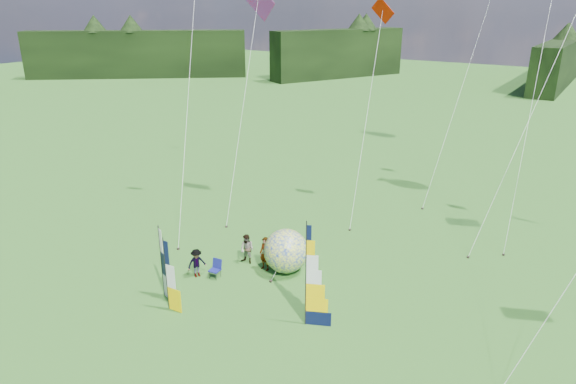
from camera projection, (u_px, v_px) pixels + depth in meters
The scene contains 17 objects.
ground at pixel (253, 357), 20.17m from camera, with size 220.00×220.00×0.00m, color #3A7B28.
treeline_ring at pixel (251, 267), 18.78m from camera, with size 210.00×210.00×8.00m, color black, non-canonical shape.
feather_banner_main at pixel (306, 276), 21.43m from camera, with size 1.28×0.10×4.71m, color #0A1033, non-canonical shape.
side_banner_left at pixel (166, 275), 22.78m from camera, with size 0.96×0.10×3.44m, color #FFC800, non-canonical shape.
side_banner_far at pixel (162, 262), 23.88m from camera, with size 1.02×0.10×3.48m, color white, non-canonical shape.
bol_inflatable at pixel (286, 251), 26.27m from camera, with size 2.29×2.29×2.29m, color navy.
spectator_a at pixel (265, 254), 26.51m from camera, with size 0.66×0.43×1.81m, color #66594C.
spectator_b at pixel (247, 249), 27.22m from camera, with size 0.79×0.39×1.62m, color #66594C.
spectator_c at pixel (197, 263), 25.88m from camera, with size 0.98×0.36×1.51m, color #66594C.
spectator_d at pixel (284, 247), 27.13m from camera, with size 1.09×0.44×1.86m, color #66594C.
camp_chair at pixel (215, 269), 25.84m from camera, with size 0.56×0.56×0.97m, color navy, non-canonical shape.
kite_whale at pixel (545, 34), 28.96m from camera, with size 4.55×14.68×22.86m, color black, non-canonical shape.
kite_rainbow_delta at pixel (242, 93), 32.11m from camera, with size 6.59×11.05×15.60m, color #E10207, non-canonical shape.
small_kite_red at pixel (367, 107), 31.68m from camera, with size 4.15×8.92×14.02m, color red, non-canonical shape.
small_kite_orange at pixel (536, 98), 28.02m from camera, with size 5.31×11.60×16.40m, color #EB4E0A, non-canonical shape.
small_kite_pink at pixel (187, 86), 30.12m from camera, with size 6.85×10.16×16.95m, color #ED285D, non-canonical shape.
small_kite_green at pixel (475, 43), 34.18m from camera, with size 4.24×11.90×21.19m, color green, non-canonical shape.
Camera 1 is at (10.27, -13.17, 13.11)m, focal length 32.00 mm.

